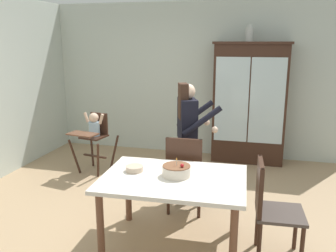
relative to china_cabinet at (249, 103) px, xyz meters
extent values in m
plane|color=tan|center=(-0.98, -2.37, -1.02)|extent=(6.24, 6.24, 0.00)
cube|color=beige|center=(-0.98, 0.26, 0.33)|extent=(5.32, 0.06, 2.70)
cube|color=#382116|center=(0.00, 0.00, -0.03)|extent=(1.18, 0.42, 1.98)
cube|color=#382116|center=(0.00, 0.00, 0.98)|extent=(1.24, 0.48, 0.04)
cube|color=silver|center=(-0.28, -0.21, 0.07)|extent=(0.54, 0.01, 1.39)
cube|color=silver|center=(0.28, -0.21, 0.07)|extent=(0.54, 0.01, 1.39)
cube|color=#382116|center=(0.00, 0.00, 0.07)|extent=(1.10, 0.36, 0.02)
cylinder|color=#B2B7B2|center=(-0.06, 0.00, 1.11)|extent=(0.13, 0.13, 0.22)
cylinder|color=#B2B7B2|center=(-0.06, 0.00, 1.25)|extent=(0.07, 0.07, 0.05)
cylinder|color=#382116|center=(-2.57, -1.31, -0.74)|extent=(0.15, 0.12, 0.56)
cylinder|color=#382116|center=(-2.14, -1.39, -0.74)|extent=(0.12, 0.16, 0.56)
cylinder|color=#382116|center=(-2.49, -0.88, -0.74)|extent=(0.12, 0.16, 0.56)
cylinder|color=#382116|center=(-2.06, -0.96, -0.74)|extent=(0.15, 0.12, 0.56)
cube|color=#382116|center=(-2.31, -1.13, -0.76)|extent=(0.42, 0.11, 0.02)
cube|color=#382116|center=(-2.31, -1.13, -0.44)|extent=(0.40, 0.40, 0.02)
cube|color=#382116|center=(-2.29, -0.98, -0.26)|extent=(0.31, 0.08, 0.34)
cube|color=brown|center=(-2.36, -1.40, -0.34)|extent=(0.48, 0.32, 0.02)
cylinder|color=#9EBCD1|center=(-2.31, -1.11, -0.32)|extent=(0.17, 0.17, 0.22)
sphere|color=beige|center=(-2.31, -1.11, -0.14)|extent=(0.15, 0.15, 0.15)
cylinder|color=beige|center=(-2.45, -1.09, -0.15)|extent=(0.10, 0.06, 0.17)
cylinder|color=beige|center=(-2.17, -1.14, -0.15)|extent=(0.10, 0.06, 0.17)
cylinder|color=#3D4C6B|center=(-0.66, -1.87, -0.61)|extent=(0.11, 0.11, 0.82)
cylinder|color=#3D4C6B|center=(-0.73, -1.71, -0.61)|extent=(0.11, 0.11, 0.82)
cube|color=black|center=(-0.70, -1.79, 0.06)|extent=(0.32, 0.41, 0.52)
cube|color=white|center=(-0.60, -1.75, 0.06)|extent=(0.03, 0.06, 0.49)
sphere|color=beige|center=(-0.70, -1.79, 0.41)|extent=(0.19, 0.19, 0.19)
cube|color=#382319|center=(-0.75, -1.81, 0.29)|extent=(0.17, 0.22, 0.44)
cylinder|color=black|center=(-0.49, -1.92, 0.08)|extent=(0.48, 0.25, 0.37)
sphere|color=beige|center=(-0.34, -1.86, -0.03)|extent=(0.08, 0.08, 0.08)
cylinder|color=black|center=(-0.64, -1.55, 0.08)|extent=(0.48, 0.25, 0.37)
sphere|color=beige|center=(-0.49, -1.49, -0.03)|extent=(0.08, 0.08, 0.08)
cube|color=silver|center=(-0.61, -2.86, -0.30)|extent=(1.44, 1.05, 0.04)
cylinder|color=brown|center=(-1.20, -3.29, -0.67)|extent=(0.07, 0.07, 0.70)
cylinder|color=brown|center=(0.01, -3.25, -0.67)|extent=(0.07, 0.07, 0.70)
cylinder|color=brown|center=(-1.24, -2.48, -0.67)|extent=(0.07, 0.07, 0.70)
cylinder|color=brown|center=(-0.02, -2.43, -0.67)|extent=(0.07, 0.07, 0.70)
cylinder|color=beige|center=(-0.59, -2.83, -0.23)|extent=(0.28, 0.28, 0.10)
cylinder|color=brown|center=(-0.59, -2.83, -0.17)|extent=(0.27, 0.27, 0.01)
cylinder|color=#F2E5CC|center=(-0.59, -2.83, -0.14)|extent=(0.01, 0.01, 0.06)
cone|color=yellow|center=(-0.59, -2.83, -0.10)|extent=(0.02, 0.02, 0.02)
sphere|color=red|center=(-0.53, -2.86, -0.15)|extent=(0.04, 0.04, 0.04)
cylinder|color=#C6AD93|center=(-1.03, -2.81, -0.25)|extent=(0.18, 0.18, 0.05)
cylinder|color=#382116|center=(-0.46, -1.86, -0.79)|extent=(0.04, 0.04, 0.45)
cylinder|color=#382116|center=(-0.83, -1.87, -0.79)|extent=(0.04, 0.04, 0.45)
cylinder|color=#382116|center=(-0.46, -2.23, -0.79)|extent=(0.04, 0.04, 0.45)
cylinder|color=#382116|center=(-0.83, -2.24, -0.79)|extent=(0.04, 0.04, 0.45)
cube|color=#473D38|center=(-0.64, -2.05, -0.55)|extent=(0.45, 0.45, 0.03)
cube|color=#382116|center=(-0.64, -2.25, -0.30)|extent=(0.42, 0.05, 0.48)
cylinder|color=#382116|center=(-0.45, -2.24, -0.30)|extent=(0.03, 0.03, 0.48)
cylinder|color=#382116|center=(-0.83, -2.25, -0.30)|extent=(0.03, 0.03, 0.48)
cylinder|color=#382116|center=(0.60, -3.00, -0.79)|extent=(0.04, 0.04, 0.45)
cylinder|color=#382116|center=(0.58, -2.63, -0.79)|extent=(0.04, 0.04, 0.45)
cylinder|color=#382116|center=(0.23, -3.02, -0.79)|extent=(0.04, 0.04, 0.45)
cylinder|color=#382116|center=(0.21, -2.65, -0.79)|extent=(0.04, 0.04, 0.45)
cube|color=#473D38|center=(0.41, -2.82, -0.55)|extent=(0.47, 0.47, 0.03)
cube|color=#382116|center=(0.21, -2.83, -0.30)|extent=(0.07, 0.42, 0.48)
cylinder|color=#382116|center=(0.22, -3.02, -0.30)|extent=(0.03, 0.03, 0.48)
cylinder|color=#382116|center=(0.20, -2.64, -0.30)|extent=(0.03, 0.03, 0.48)
camera|label=1|loc=(0.15, -6.02, 1.02)|focal=37.95mm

